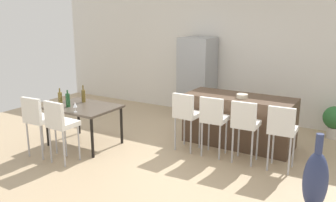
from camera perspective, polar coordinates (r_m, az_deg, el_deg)
The scene contains 19 objects.
ground_plane at distance 6.52m, azimuth 1.75°, elevation -8.02°, with size 10.00×10.00×0.00m, color tan.
back_wall at distance 8.52m, azimuth 10.65°, elevation 7.09°, with size 10.00×0.12×2.90m, color silver.
kitchen_island at distance 6.89m, azimuth 10.97°, elevation -2.99°, with size 1.97×0.78×0.92m, color #4C3828.
bar_chair_left at distance 6.42m, azimuth 2.81°, elevation -1.81°, with size 0.41×0.41×1.05m.
bar_chair_middle at distance 6.20m, azimuth 7.07°, elevation -2.47°, with size 0.42×0.42×1.05m.
bar_chair_right at distance 6.01m, azimuth 11.90°, elevation -3.21°, with size 0.42×0.42×1.05m.
bar_chair_far at distance 5.86m, azimuth 17.30°, elevation -4.02°, with size 0.42×0.42×1.05m.
dining_table at distance 6.87m, azimuth -12.96°, elevation -1.34°, with size 1.21×0.92×0.74m.
dining_chair_near at distance 6.52m, azimuth -19.66°, elevation -2.37°, with size 0.42×0.42×1.05m.
dining_chair_far at distance 6.13m, azimuth -16.43°, elevation -3.16°, with size 0.41×0.41×1.05m.
wine_bottle_inner at distance 6.84m, azimuth -15.31°, elevation 0.16°, with size 0.08×0.08×0.31m.
wine_bottle_middle at distance 6.90m, azimuth -16.41°, elevation 0.28°, with size 0.07×0.07×0.34m.
wine_bottle_right at distance 7.11m, azimuth -13.02°, elevation 0.81°, with size 0.07×0.07×0.33m.
wine_glass_left at distance 7.18m, azimuth -15.43°, elevation 0.78°, with size 0.07×0.07×0.17m.
wine_glass_far at distance 6.46m, azimuth -14.25°, elevation -0.60°, with size 0.07×0.07×0.17m.
refrigerator at distance 8.50m, azimuth 4.54°, elevation 3.66°, with size 0.72×0.68×1.84m, color #939699.
fruit_bowl at distance 6.64m, azimuth 11.46°, elevation 0.76°, with size 0.20×0.20×0.07m, color beige.
floor_vase at distance 4.99m, azimuth 21.94°, elevation -11.34°, with size 0.30×0.30×1.00m.
potted_plant at distance 7.80m, azimuth 24.46°, elevation -2.64°, with size 0.44×0.44×0.64m.
Camera 1 is at (2.94, -5.28, 2.46)m, focal length 39.21 mm.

